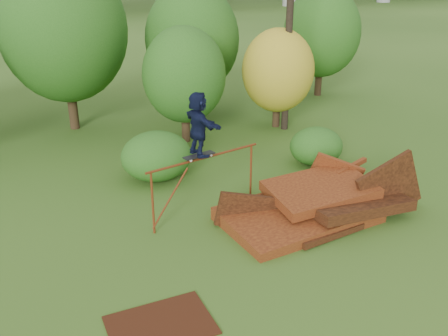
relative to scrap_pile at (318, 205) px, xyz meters
name	(u,v)px	position (x,y,z in m)	size (l,w,h in m)	color
ground	(288,253)	(-1.67, -1.27, -0.36)	(240.00, 240.00, 0.00)	#2D5116
scrap_pile	(318,205)	(0.00, 0.00, 0.00)	(5.96, 3.07, 2.22)	#42150B
grind_rail	(205,171)	(-2.76, 1.33, 0.95)	(3.44, 0.85, 1.74)	#63280F
skateboard	(199,155)	(-2.93, 1.30, 1.45)	(0.92, 0.43, 0.09)	black
skater	(198,124)	(-2.93, 1.30, 2.31)	(1.56, 0.50, 1.68)	black
flat_plate	(161,325)	(-5.25, -2.49, -0.35)	(1.98, 1.41, 0.03)	#37180B
tree_1	(63,29)	(-4.86, 10.72, 3.66)	(4.94, 4.94, 6.87)	black
tree_2	(184,75)	(-1.15, 7.32, 2.22)	(3.11, 3.11, 4.38)	black
tree_3	(192,39)	(0.51, 10.82, 2.97)	(4.11, 4.11, 5.70)	black
tree_4	(278,71)	(2.96, 7.52, 2.00)	(2.95, 2.95, 4.07)	black
tree_5	(322,33)	(7.57, 11.26, 2.81)	(3.83, 3.83, 5.39)	black
shrub_left	(156,156)	(-3.23, 4.29, 0.42)	(2.26, 2.08, 1.56)	#1A4813
shrub_right	(316,146)	(2.12, 3.29, 0.29)	(1.84, 1.68, 1.30)	#1A4813
utility_pole	(290,17)	(3.12, 7.08, 4.13)	(1.40, 0.28, 8.85)	black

